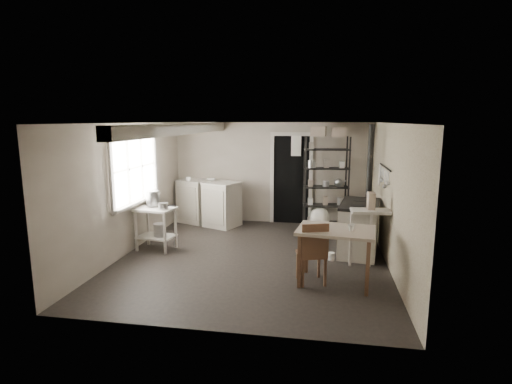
% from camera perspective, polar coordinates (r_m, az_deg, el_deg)
% --- Properties ---
extents(floor, '(5.00, 5.00, 0.00)m').
position_cam_1_polar(floor, '(7.02, -0.41, -9.31)').
color(floor, black).
rests_on(floor, ground).
extents(ceiling, '(5.00, 5.00, 0.00)m').
position_cam_1_polar(ceiling, '(6.61, -0.43, 9.82)').
color(ceiling, white).
rests_on(ceiling, wall_back).
extents(wall_back, '(4.50, 0.02, 2.30)m').
position_cam_1_polar(wall_back, '(9.16, 2.27, 2.72)').
color(wall_back, '#AEA394').
rests_on(wall_back, ground).
extents(wall_front, '(4.50, 0.02, 2.30)m').
position_cam_1_polar(wall_front, '(4.34, -6.13, -5.85)').
color(wall_front, '#AEA394').
rests_on(wall_front, ground).
extents(wall_left, '(0.02, 5.00, 2.30)m').
position_cam_1_polar(wall_left, '(7.44, -17.75, 0.48)').
color(wall_left, '#AEA394').
rests_on(wall_left, ground).
extents(wall_right, '(0.02, 5.00, 2.30)m').
position_cam_1_polar(wall_right, '(6.72, 18.85, -0.59)').
color(wall_right, '#AEA394').
rests_on(wall_right, ground).
extents(window, '(0.12, 1.76, 1.28)m').
position_cam_1_polar(window, '(7.56, -17.01, 3.35)').
color(window, beige).
rests_on(window, wall_left).
extents(doorway, '(0.96, 0.10, 2.08)m').
position_cam_1_polar(doorway, '(9.11, 5.05, 1.69)').
color(doorway, beige).
rests_on(doorway, ground).
extents(ceiling_beam, '(0.18, 5.00, 0.18)m').
position_cam_1_polar(ceiling_beam, '(6.92, -10.38, 8.85)').
color(ceiling_beam, beige).
rests_on(ceiling_beam, ceiling).
extents(wallpaper_panel, '(0.01, 5.00, 2.30)m').
position_cam_1_polar(wallpaper_panel, '(6.71, 18.77, -0.59)').
color(wallpaper_panel, '#BEB59B').
rests_on(wallpaper_panel, wall_right).
extents(utensil_rail, '(0.06, 1.20, 0.44)m').
position_cam_1_polar(utensil_rail, '(7.24, 17.81, 3.42)').
color(utensil_rail, '#ACACAE').
rests_on(utensil_rail, wall_right).
extents(prep_table, '(0.74, 0.58, 0.78)m').
position_cam_1_polar(prep_table, '(7.55, -14.10, -5.03)').
color(prep_table, beige).
rests_on(prep_table, ground).
extents(stockpot, '(0.32, 0.32, 0.27)m').
position_cam_1_polar(stockpot, '(7.56, -14.55, -0.83)').
color(stockpot, '#ACACAE').
rests_on(stockpot, prep_table).
extents(saucepan, '(0.19, 0.19, 0.10)m').
position_cam_1_polar(saucepan, '(7.29, -13.12, -1.89)').
color(saucepan, '#ACACAE').
rests_on(saucepan, prep_table).
extents(bucket, '(0.24, 0.24, 0.24)m').
position_cam_1_polar(bucket, '(7.47, -13.60, -5.28)').
color(bucket, '#ACACAE').
rests_on(bucket, prep_table).
extents(base_cabinets, '(1.65, 1.18, 1.00)m').
position_cam_1_polar(base_cabinets, '(9.17, -6.77, -1.71)').
color(base_cabinets, beige).
rests_on(base_cabinets, ground).
extents(mixing_bowl, '(0.36, 0.36, 0.07)m').
position_cam_1_polar(mixing_bowl, '(9.06, -6.47, 1.33)').
color(mixing_bowl, white).
rests_on(mixing_bowl, base_cabinets).
extents(counter_cup, '(0.15, 0.15, 0.10)m').
position_cam_1_polar(counter_cup, '(9.05, -9.59, 1.34)').
color(counter_cup, white).
rests_on(counter_cup, base_cabinets).
extents(shelf_rack, '(0.99, 0.49, 2.01)m').
position_cam_1_polar(shelf_rack, '(8.70, 9.93, 0.84)').
color(shelf_rack, black).
rests_on(shelf_rack, ground).
extents(shelf_jar, '(0.08, 0.09, 0.18)m').
position_cam_1_polar(shelf_jar, '(8.64, 8.22, 3.60)').
color(shelf_jar, white).
rests_on(shelf_jar, shelf_rack).
extents(storage_box_a, '(0.34, 0.30, 0.21)m').
position_cam_1_polar(storage_box_a, '(8.63, 8.90, 7.87)').
color(storage_box_a, '#C2AF9C').
rests_on(storage_box_a, shelf_rack).
extents(storage_box_b, '(0.29, 0.27, 0.18)m').
position_cam_1_polar(storage_box_b, '(8.55, 11.72, 7.63)').
color(storage_box_b, '#C2AF9C').
rests_on(storage_box_b, shelf_rack).
extents(stove, '(0.82, 1.25, 0.91)m').
position_cam_1_polar(stove, '(7.36, 14.48, -5.12)').
color(stove, beige).
rests_on(stove, ground).
extents(stovepipe, '(0.15, 0.15, 1.56)m').
position_cam_1_polar(stovepipe, '(7.63, 16.00, 4.14)').
color(stovepipe, black).
rests_on(stovepipe, stove).
extents(side_ledge, '(0.64, 0.37, 0.94)m').
position_cam_1_polar(side_ledge, '(6.72, 15.82, -6.73)').
color(side_ledge, beige).
rests_on(side_ledge, ground).
extents(oats_box, '(0.12, 0.19, 0.27)m').
position_cam_1_polar(oats_box, '(6.63, 16.10, -1.81)').
color(oats_box, '#C2AF9C').
rests_on(oats_box, side_ledge).
extents(work_table, '(1.16, 0.89, 0.82)m').
position_cam_1_polar(work_table, '(5.95, 11.21, -9.28)').
color(work_table, beige).
rests_on(work_table, ground).
extents(table_cup, '(0.13, 0.13, 0.09)m').
position_cam_1_polar(table_cup, '(5.78, 13.43, -5.53)').
color(table_cup, white).
rests_on(table_cup, work_table).
extents(chair, '(0.48, 0.50, 0.93)m').
position_cam_1_polar(chair, '(5.89, 7.93, -8.29)').
color(chair, '#543524').
rests_on(chair, ground).
extents(flour_sack, '(0.46, 0.40, 0.52)m').
position_cam_1_polar(flour_sack, '(8.74, 9.04, -3.85)').
color(flour_sack, white).
rests_on(flour_sack, ground).
extents(floor_crock, '(0.13, 0.13, 0.13)m').
position_cam_1_polar(floor_crock, '(6.98, 10.73, -8.96)').
color(floor_crock, white).
rests_on(floor_crock, ground).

